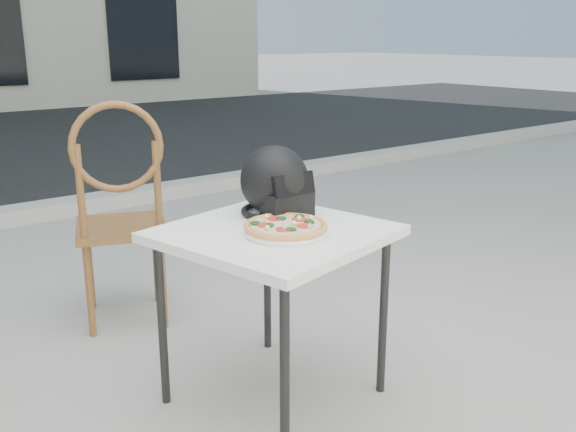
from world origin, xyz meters
TOP-DOWN VIEW (x-y plane):
  - ground at (0.00, 0.00)m, footprint 80.00×80.00m
  - curb at (0.00, 3.00)m, footprint 30.00×0.25m
  - cafe_table_main at (0.08, -0.28)m, footprint 0.90×0.90m
  - plate at (0.07, -0.36)m, footprint 0.34×0.34m
  - pizza at (0.07, -0.36)m, footprint 0.32×0.32m
  - helmet at (0.21, -0.12)m, footprint 0.28×0.29m
  - cafe_chair_main at (-0.10, 0.73)m, footprint 0.56×0.56m

SIDE VIEW (x-z plane):
  - ground at x=0.00m, z-range 0.00..0.00m
  - curb at x=0.00m, z-range 0.00..0.12m
  - cafe_chair_main at x=-0.10m, z-range 0.06..1.20m
  - cafe_table_main at x=0.08m, z-range 0.29..1.01m
  - plate at x=0.07m, z-range 0.71..0.73m
  - pizza at x=0.07m, z-range 0.73..0.76m
  - helmet at x=0.21m, z-range 0.70..0.98m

